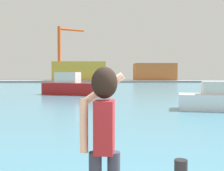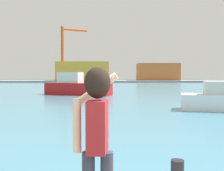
{
  "view_description": "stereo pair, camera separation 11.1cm",
  "coord_description": "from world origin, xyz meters",
  "px_view_note": "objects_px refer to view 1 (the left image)",
  "views": [
    {
      "loc": [
        -0.97,
        -2.43,
        2.25
      ],
      "look_at": [
        -0.69,
        6.23,
        1.93
      ],
      "focal_mm": 43.65,
      "sensor_mm": 36.0,
      "label": 1
    },
    {
      "loc": [
        -0.86,
        -2.43,
        2.25
      ],
      "look_at": [
        -0.69,
        6.23,
        1.93
      ],
      "focal_mm": 43.65,
      "sensor_mm": 36.0,
      "label": 2
    }
  ],
  "objects_px": {
    "warehouse_left": "(80,71)",
    "boat_moored": "(74,87)",
    "person_photographer": "(104,129)",
    "harbor_bollard": "(181,170)",
    "port_crane": "(62,49)",
    "warehouse_right": "(154,72)"
  },
  "relations": [
    {
      "from": "harbor_bollard",
      "to": "port_crane",
      "type": "xyz_separation_m",
      "value": [
        -14.62,
        84.8,
        10.04
      ]
    },
    {
      "from": "person_photographer",
      "to": "boat_moored",
      "type": "height_order",
      "value": "boat_moored"
    },
    {
      "from": "person_photographer",
      "to": "warehouse_right",
      "type": "distance_m",
      "value": 93.86
    },
    {
      "from": "boat_moored",
      "to": "port_crane",
      "type": "bearing_deg",
      "value": 123.12
    },
    {
      "from": "person_photographer",
      "to": "warehouse_left",
      "type": "xyz_separation_m",
      "value": [
        -7.79,
        90.3,
        1.99
      ]
    },
    {
      "from": "harbor_bollard",
      "to": "boat_moored",
      "type": "bearing_deg",
      "value": 99.6
    },
    {
      "from": "harbor_bollard",
      "to": "boat_moored",
      "type": "height_order",
      "value": "boat_moored"
    },
    {
      "from": "harbor_bollard",
      "to": "person_photographer",
      "type": "bearing_deg",
      "value": -133.77
    },
    {
      "from": "boat_moored",
      "to": "warehouse_left",
      "type": "distance_m",
      "value": 62.3
    },
    {
      "from": "warehouse_left",
      "to": "port_crane",
      "type": "relative_size",
      "value": 0.99
    },
    {
      "from": "harbor_bollard",
      "to": "port_crane",
      "type": "distance_m",
      "value": 86.64
    },
    {
      "from": "person_photographer",
      "to": "boat_moored",
      "type": "distance_m",
      "value": 28.43
    },
    {
      "from": "warehouse_left",
      "to": "boat_moored",
      "type": "bearing_deg",
      "value": -85.9
    },
    {
      "from": "warehouse_left",
      "to": "warehouse_right",
      "type": "height_order",
      "value": "warehouse_left"
    },
    {
      "from": "port_crane",
      "to": "warehouse_right",
      "type": "bearing_deg",
      "value": 10.84
    },
    {
      "from": "person_photographer",
      "to": "boat_moored",
      "type": "relative_size",
      "value": 0.22
    },
    {
      "from": "harbor_bollard",
      "to": "boat_moored",
      "type": "xyz_separation_m",
      "value": [
        -4.56,
        26.95,
        0.19
      ]
    },
    {
      "from": "person_photographer",
      "to": "warehouse_left",
      "type": "relative_size",
      "value": 0.1
    },
    {
      "from": "warehouse_right",
      "to": "boat_moored",
      "type": "bearing_deg",
      "value": -108.52
    },
    {
      "from": "harbor_bollard",
      "to": "boat_moored",
      "type": "distance_m",
      "value": 27.33
    },
    {
      "from": "boat_moored",
      "to": "warehouse_left",
      "type": "height_order",
      "value": "warehouse_left"
    },
    {
      "from": "person_photographer",
      "to": "port_crane",
      "type": "height_order",
      "value": "port_crane"
    }
  ]
}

